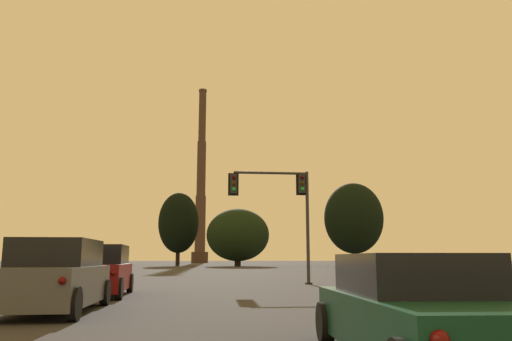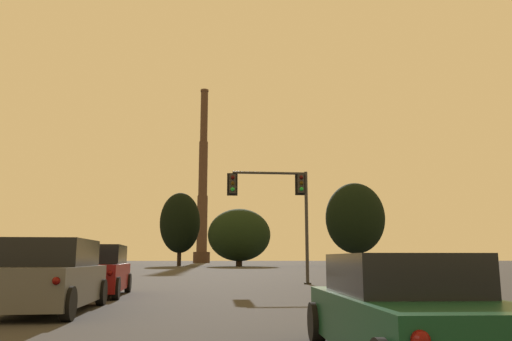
% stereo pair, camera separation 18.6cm
% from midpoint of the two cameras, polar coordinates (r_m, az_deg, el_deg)
% --- Properties ---
extents(suv_left_lane_front, '(2.31, 4.98, 1.86)m').
position_cam_midpoint_polar(suv_left_lane_front, '(19.73, -17.69, -10.91)').
color(suv_left_lane_front, maroon).
rests_on(suv_left_lane_front, ground_plane).
extents(sedan_right_lane_third, '(2.19, 4.78, 1.43)m').
position_cam_midpoint_polar(sedan_right_lane_third, '(7.16, 17.25, -15.15)').
color(sedan_right_lane_third, '#0F3823').
rests_on(sedan_right_lane_third, ground_plane).
extents(suv_left_lane_second, '(2.16, 4.93, 1.86)m').
position_cam_midpoint_polar(suv_left_lane_second, '(14.13, -22.28, -11.18)').
color(suv_left_lane_second, '#4C4F54').
rests_on(suv_left_lane_second, ground_plane).
extents(traffic_light_overhead_right, '(4.57, 0.50, 6.12)m').
position_cam_midpoint_polar(traffic_light_overhead_right, '(27.45, 2.76, -3.14)').
color(traffic_light_overhead_right, '#2D2D30').
rests_on(traffic_light_overhead_right, ground_plane).
extents(smokestack, '(5.28, 5.28, 56.94)m').
position_cam_midpoint_polar(smokestack, '(161.60, -6.35, -2.53)').
color(smokestack, '#3C2B22').
rests_on(smokestack, ground_plane).
extents(treeline_center_right, '(11.25, 10.13, 10.23)m').
position_cam_midpoint_polar(treeline_center_right, '(90.27, -2.15, -7.37)').
color(treeline_center_right, black).
rests_on(treeline_center_right, ground_plane).
extents(treeline_right_mid, '(10.83, 9.75, 15.13)m').
position_cam_midpoint_polar(treeline_right_mid, '(93.55, 11.04, -5.38)').
color(treeline_right_mid, black).
rests_on(treeline_right_mid, ground_plane).
extents(treeline_far_left, '(7.57, 6.81, 13.70)m').
position_cam_midpoint_polar(treeline_far_left, '(95.66, -8.89, -5.92)').
color(treeline_far_left, black).
rests_on(treeline_far_left, ground_plane).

